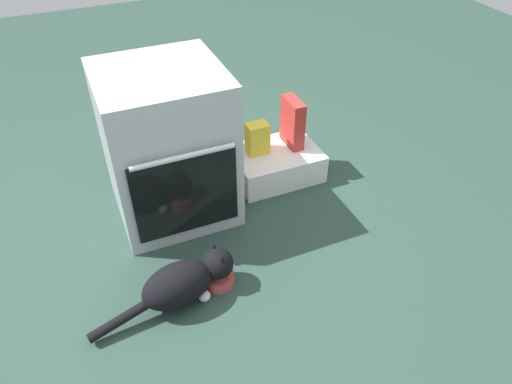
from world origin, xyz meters
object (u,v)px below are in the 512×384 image
at_px(oven, 168,146).
at_px(cat, 185,281).
at_px(food_bowl, 219,277).
at_px(pantry_cabinet, 276,163).
at_px(cereal_box, 293,123).
at_px(snack_bag, 257,138).

height_order(oven, cat, oven).
height_order(oven, food_bowl, oven).
height_order(pantry_cabinet, food_bowl, pantry_cabinet).
height_order(food_bowl, cat, cat).
bearing_deg(pantry_cabinet, cereal_box, 18.67).
height_order(cat, snack_bag, snack_bag).
relative_size(cat, cereal_box, 2.38).
xyz_separation_m(oven, food_bowl, (0.04, -0.60, -0.36)).
bearing_deg(snack_bag, cereal_box, 0.48).
bearing_deg(oven, cat, -101.34).
bearing_deg(snack_bag, cat, -132.41).
bearing_deg(cereal_box, snack_bag, -179.52).
xyz_separation_m(pantry_cabinet, cereal_box, (0.12, 0.04, 0.22)).
bearing_deg(food_bowl, pantry_cabinet, 47.72).
height_order(cat, cereal_box, cereal_box).
height_order(pantry_cabinet, cereal_box, cereal_box).
relative_size(oven, cat, 1.17).
distance_m(snack_bag, cereal_box, 0.22).
distance_m(oven, snack_bag, 0.54).
bearing_deg(snack_bag, oven, -171.74).
xyz_separation_m(pantry_cabinet, snack_bag, (-0.10, 0.04, 0.17)).
bearing_deg(oven, food_bowl, -86.52).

